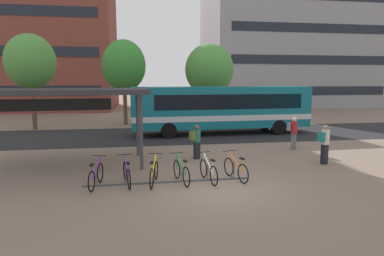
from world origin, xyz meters
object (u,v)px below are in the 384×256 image
(city_bus, at_px, (220,108))
(street_tree_2, at_px, (209,70))
(parked_bicycle_yellow_2, at_px, (154,173))
(parked_bicycle_white_4, at_px, (208,171))
(parked_bicycle_orange_5, at_px, (236,169))
(commuter_grey_pack_1, at_px, (293,131))
(parked_bicycle_purple_0, at_px, (96,176))
(street_tree_0, at_px, (124,66))
(parked_bicycle_green_3, at_px, (181,172))
(commuter_teal_pack_0, at_px, (325,142))
(street_tree_1, at_px, (30,62))
(transit_shelter, at_px, (62,94))
(commuter_olive_pack_2, at_px, (196,140))
(parked_bicycle_purple_1, at_px, (127,174))

(city_bus, relative_size, street_tree_2, 1.80)
(parked_bicycle_yellow_2, bearing_deg, parked_bicycle_white_4, -79.40)
(street_tree_2, bearing_deg, parked_bicycle_orange_5, -98.43)
(city_bus, bearing_deg, commuter_grey_pack_1, 112.54)
(parked_bicycle_purple_0, xyz_separation_m, street_tree_2, (7.37, 16.31, 4.14))
(parked_bicycle_yellow_2, bearing_deg, street_tree_0, 17.30)
(parked_bicycle_green_3, bearing_deg, commuter_teal_pack_0, -88.76)
(street_tree_1, bearing_deg, parked_bicycle_orange_5, -51.53)
(parked_bicycle_purple_0, distance_m, parked_bicycle_yellow_2, 1.97)
(transit_shelter, height_order, commuter_olive_pack_2, transit_shelter)
(parked_bicycle_purple_1, height_order, parked_bicycle_green_3, same)
(city_bus, bearing_deg, commuter_olive_pack_2, 65.68)
(city_bus, height_order, parked_bicycle_purple_1, city_bus)
(street_tree_1, bearing_deg, transit_shelter, -67.58)
(parked_bicycle_purple_0, relative_size, parked_bicycle_orange_5, 1.02)
(parked_bicycle_purple_1, height_order, transit_shelter, transit_shelter)
(parked_bicycle_white_4, bearing_deg, street_tree_1, 25.89)
(parked_bicycle_yellow_2, relative_size, parked_bicycle_orange_5, 1.01)
(parked_bicycle_purple_1, height_order, parked_bicycle_orange_5, same)
(parked_bicycle_white_4, distance_m, commuter_grey_pack_1, 7.24)
(street_tree_2, bearing_deg, street_tree_1, -171.32)
(parked_bicycle_purple_1, height_order, commuter_olive_pack_2, commuter_olive_pack_2)
(commuter_teal_pack_0, relative_size, street_tree_1, 0.25)
(transit_shelter, xyz_separation_m, street_tree_1, (-4.62, 11.21, 1.88))
(parked_bicycle_purple_1, distance_m, parked_bicycle_orange_5, 3.93)
(parked_bicycle_purple_1, bearing_deg, street_tree_0, -7.53)
(city_bus, xyz_separation_m, parked_bicycle_purple_0, (-6.85, -10.26, -1.39))
(parked_bicycle_orange_5, distance_m, street_tree_0, 17.22)
(commuter_grey_pack_1, distance_m, street_tree_0, 15.12)
(parked_bicycle_purple_0, height_order, commuter_grey_pack_1, commuter_grey_pack_1)
(city_bus, relative_size, parked_bicycle_yellow_2, 7.13)
(parked_bicycle_purple_0, height_order, commuter_teal_pack_0, commuter_teal_pack_0)
(parked_bicycle_yellow_2, bearing_deg, parked_bicycle_green_3, -77.76)
(parked_bicycle_orange_5, relative_size, commuter_olive_pack_2, 1.05)
(parked_bicycle_purple_1, distance_m, commuter_olive_pack_2, 4.52)
(commuter_olive_pack_2, distance_m, street_tree_2, 13.84)
(parked_bicycle_purple_0, xyz_separation_m, commuter_grey_pack_1, (9.44, 4.64, 0.61))
(city_bus, bearing_deg, street_tree_0, -43.39)
(city_bus, relative_size, commuter_grey_pack_1, 7.04)
(city_bus, distance_m, parked_bicycle_purple_1, 11.84)
(parked_bicycle_purple_1, bearing_deg, street_tree_1, 16.98)
(parked_bicycle_yellow_2, height_order, parked_bicycle_white_4, same)
(parked_bicycle_purple_0, relative_size, parked_bicycle_green_3, 1.01)
(parked_bicycle_purple_0, height_order, street_tree_0, street_tree_0)
(parked_bicycle_white_4, relative_size, commuter_grey_pack_1, 0.99)
(parked_bicycle_orange_5, height_order, commuter_grey_pack_1, commuter_grey_pack_1)
(parked_bicycle_purple_0, bearing_deg, transit_shelter, 37.55)
(parked_bicycle_white_4, relative_size, commuter_teal_pack_0, 0.99)
(city_bus, height_order, street_tree_1, street_tree_1)
(parked_bicycle_orange_5, height_order, commuter_teal_pack_0, commuter_teal_pack_0)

